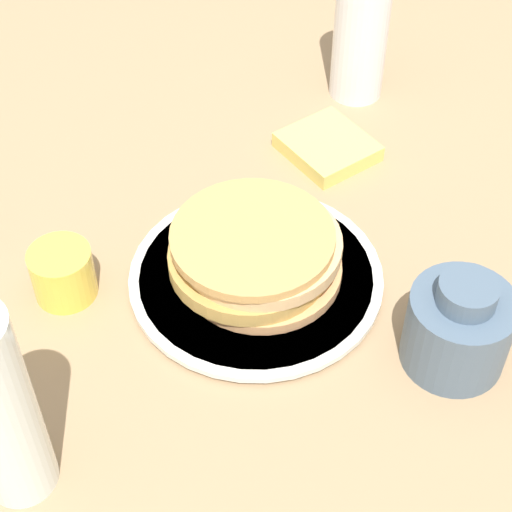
{
  "coord_description": "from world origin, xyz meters",
  "views": [
    {
      "loc": [
        0.31,
        -0.55,
        0.68
      ],
      "look_at": [
        0.01,
        -0.02,
        0.04
      ],
      "focal_mm": 60.0,
      "sensor_mm": 36.0,
      "label": 1
    }
  ],
  "objects_px": {
    "plate": "(256,277)",
    "cream_jug": "(458,327)",
    "water_bottle_far": "(363,13)",
    "juice_glass": "(63,273)",
    "pancake_stack": "(256,253)"
  },
  "relations": [
    {
      "from": "plate",
      "to": "pancake_stack",
      "type": "relative_size",
      "value": 1.49
    },
    {
      "from": "plate",
      "to": "juice_glass",
      "type": "bearing_deg",
      "value": -146.83
    },
    {
      "from": "cream_jug",
      "to": "pancake_stack",
      "type": "bearing_deg",
      "value": -178.77
    },
    {
      "from": "juice_glass",
      "to": "plate",
      "type": "bearing_deg",
      "value": 33.17
    },
    {
      "from": "juice_glass",
      "to": "pancake_stack",
      "type": "bearing_deg",
      "value": 34.39
    },
    {
      "from": "plate",
      "to": "cream_jug",
      "type": "xyz_separation_m",
      "value": [
        0.21,
        0.01,
        0.04
      ]
    },
    {
      "from": "juice_glass",
      "to": "water_bottle_far",
      "type": "height_order",
      "value": "water_bottle_far"
    },
    {
      "from": "plate",
      "to": "juice_glass",
      "type": "height_order",
      "value": "juice_glass"
    },
    {
      "from": "plate",
      "to": "water_bottle_far",
      "type": "relative_size",
      "value": 1.08
    },
    {
      "from": "pancake_stack",
      "to": "cream_jug",
      "type": "height_order",
      "value": "cream_jug"
    },
    {
      "from": "water_bottle_far",
      "to": "juice_glass",
      "type": "bearing_deg",
      "value": -103.79
    },
    {
      "from": "cream_jug",
      "to": "water_bottle_far",
      "type": "xyz_separation_m",
      "value": [
        -0.27,
        0.35,
        0.07
      ]
    },
    {
      "from": "pancake_stack",
      "to": "water_bottle_far",
      "type": "xyz_separation_m",
      "value": [
        -0.05,
        0.36,
        0.08
      ]
    },
    {
      "from": "water_bottle_far",
      "to": "cream_jug",
      "type": "bearing_deg",
      "value": -53.07
    },
    {
      "from": "cream_jug",
      "to": "water_bottle_far",
      "type": "height_order",
      "value": "water_bottle_far"
    }
  ]
}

